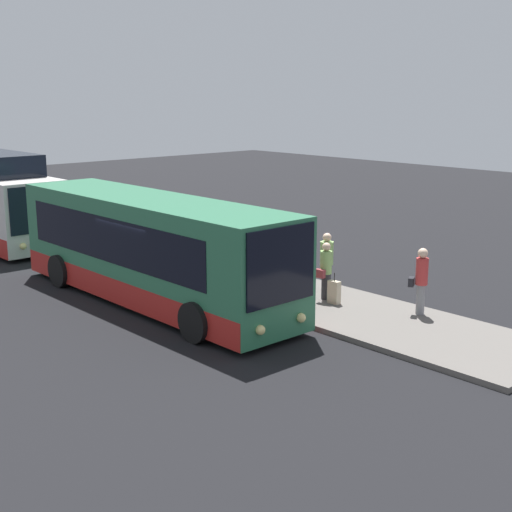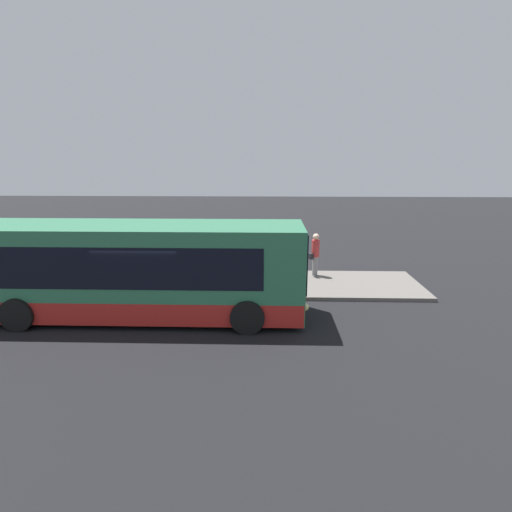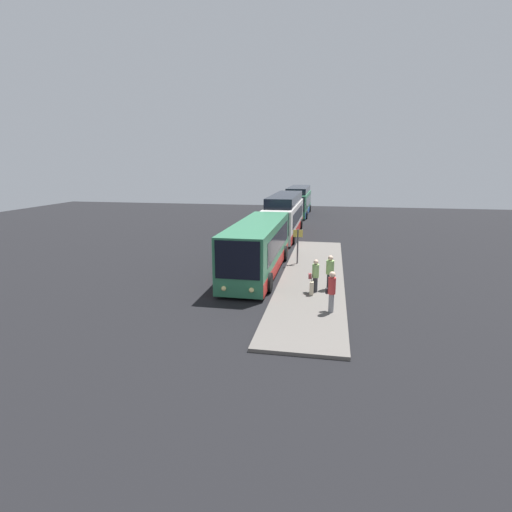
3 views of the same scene
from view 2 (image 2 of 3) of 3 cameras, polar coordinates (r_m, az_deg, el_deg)
ground at (r=13.73m, az=-14.88°, el=-8.35°), size 80.00×80.00×0.00m
platform at (r=16.74m, az=-11.71°, el=-3.80°), size 20.00×3.49×0.14m
bus_lead at (r=13.41m, az=-16.86°, el=-2.16°), size 10.81×2.75×3.05m
passenger_boarding at (r=16.99m, az=-2.61°, el=0.33°), size 0.40×0.40×1.76m
passenger_waiting at (r=16.27m, az=-0.65°, el=-0.45°), size 0.37×0.54×1.66m
passenger_with_bags at (r=17.14m, az=8.44°, el=0.51°), size 0.58×0.50×1.82m
suitcase at (r=16.29m, az=0.96°, el=-2.54°), size 0.36×0.19×0.89m
sign_post at (r=16.11m, az=-21.50°, el=0.21°), size 0.10×0.61×2.23m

